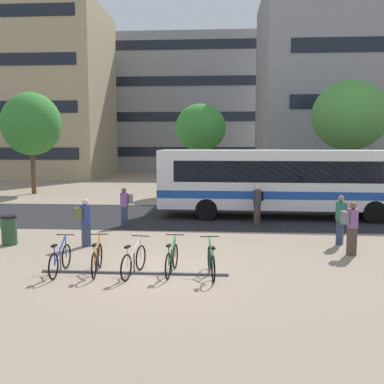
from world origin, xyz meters
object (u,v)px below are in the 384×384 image
Objects in this scene: commuter_maroon_pack_0 at (341,216)px; street_tree_1 at (350,115)px; city_bus at (288,180)px; commuter_grey_pack_2 at (351,225)px; trash_bin at (9,230)px; commuter_grey_pack_3 at (125,204)px; parked_bicycle_green_4 at (211,262)px; commuter_black_pack_1 at (258,202)px; street_tree_0 at (201,128)px; parked_bicycle_blue_0 at (60,260)px; commuter_olive_pack_4 at (85,219)px; parked_bicycle_orange_1 at (97,259)px; parked_bicycle_white_2 at (134,261)px; street_tree_2 at (31,124)px; parked_bicycle_green_3 at (172,260)px.

street_tree_1 is (3.95, 13.50, 4.26)m from commuter_maroon_pack_0.
city_bus is at bearing -121.89° from street_tree_1.
commuter_grey_pack_2 is 1.65× the size of trash_bin.
trash_bin is (-3.30, -3.65, -0.44)m from commuter_grey_pack_3.
parked_bicycle_green_4 is 0.98× the size of commuter_black_pack_1.
street_tree_0 reaches higher than commuter_maroon_pack_0.
street_tree_1 reaches higher than commuter_black_pack_1.
commuter_black_pack_1 is 1.69× the size of trash_bin.
commuter_olive_pack_4 is (-0.30, 3.15, 0.57)m from parked_bicycle_blue_0.
street_tree_0 is at bearing 41.34° from commuter_olive_pack_4.
commuter_olive_pack_4 is (-4.42, 3.09, 0.57)m from parked_bicycle_green_4.
street_tree_0 is at bearing -13.10° from parked_bicycle_orange_1.
parked_bicycle_orange_1 is 8.53m from commuter_maroon_pack_0.
parked_bicycle_blue_0 is 2.03m from parked_bicycle_white_2.
trash_bin is 0.15× the size of street_tree_2.
commuter_grey_pack_3 reaches higher than parked_bicycle_green_3.
commuter_olive_pack_4 is 0.24× the size of street_tree_2.
parked_bicycle_green_3 is (-4.45, -9.32, -1.39)m from city_bus.
trash_bin is at bearing 141.68° from commuter_olive_pack_4.
street_tree_0 is at bearing -135.90° from commuter_black_pack_1.
parked_bicycle_orange_1 is 8.93m from commuter_black_pack_1.
commuter_maroon_pack_0 is at bearing -47.07° from parked_bicycle_white_2.
commuter_olive_pack_4 is at bearing -60.70° from street_tree_2.
street_tree_2 reaches higher than parked_bicycle_white_2.
commuter_olive_pack_4 is 16.16m from street_tree_0.
commuter_grey_pack_2 reaches higher than commuter_grey_pack_3.
commuter_maroon_pack_0 is 1.00× the size of commuter_black_pack_1.
trash_bin is 0.14× the size of street_tree_1.
city_bus is at bearing -39.50° from parked_bicycle_blue_0.
commuter_olive_pack_4 is at bearing -131.55° from street_tree_1.
city_bus is 10.11m from commuter_olive_pack_4.
parked_bicycle_blue_0 is 1.01× the size of parked_bicycle_green_4.
city_bus is at bearing -41.83° from parked_bicycle_orange_1.
commuter_black_pack_1 is 0.28× the size of street_tree_0.
parked_bicycle_blue_0 is 0.28× the size of street_tree_0.
commuter_maroon_pack_0 reaches higher than parked_bicycle_orange_1.
street_tree_0 reaches higher than parked_bicycle_white_2.
street_tree_0 is 11.57m from street_tree_2.
commuter_maroon_pack_0 is 4.35m from commuter_black_pack_1.
street_tree_0 is (-3.02, 11.03, 3.51)m from commuter_black_pack_1.
street_tree_1 is at bearing 42.79° from trash_bin.
parked_bicycle_orange_1 is at bearing -168.50° from commuter_grey_pack_2.
trash_bin reaches higher than parked_bicycle_orange_1.
parked_bicycle_orange_1 is 1.00× the size of parked_bicycle_green_3.
parked_bicycle_white_2 is 2.09m from parked_bicycle_green_4.
street_tree_0 is (3.20, 15.43, 3.57)m from commuter_olive_pack_4.
street_tree_2 reaches higher than street_tree_0.
parked_bicycle_blue_0 is at bearing -169.63° from commuter_grey_pack_2.
parked_bicycle_white_2 is at bearing -92.67° from street_tree_0.
commuter_maroon_pack_0 is 14.70m from street_tree_1.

